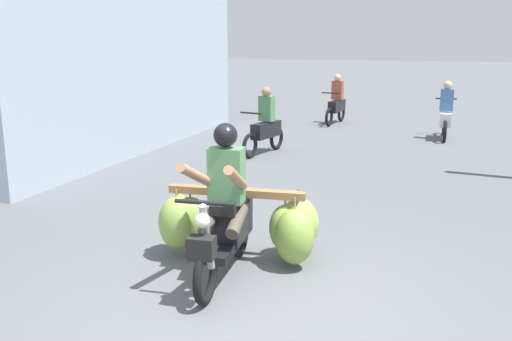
# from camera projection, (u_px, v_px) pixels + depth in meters

# --- Properties ---
(ground_plane) EXTENTS (120.00, 120.00, 0.00)m
(ground_plane) POSITION_uv_depth(u_px,v_px,m) (252.00, 316.00, 4.97)
(ground_plane) COLOR #56595E
(motorbike_main_loaded) EXTENTS (1.79, 1.93, 1.58)m
(motorbike_main_loaded) POSITION_uv_depth(u_px,v_px,m) (236.00, 221.00, 6.01)
(motorbike_main_loaded) COLOR black
(motorbike_main_loaded) RESTS_ON ground
(motorbike_distant_ahead_left) EXTENTS (0.51, 1.62, 1.40)m
(motorbike_distant_ahead_left) POSITION_uv_depth(u_px,v_px,m) (337.00, 104.00, 16.09)
(motorbike_distant_ahead_left) COLOR black
(motorbike_distant_ahead_left) RESTS_ON ground
(motorbike_distant_ahead_right) EXTENTS (0.50, 1.62, 1.40)m
(motorbike_distant_ahead_right) POSITION_uv_depth(u_px,v_px,m) (445.00, 116.00, 13.59)
(motorbike_distant_ahead_right) COLOR black
(motorbike_distant_ahead_right) RESTS_ON ground
(motorbike_distant_far_ahead) EXTENTS (0.60, 1.60, 1.40)m
(motorbike_distant_far_ahead) POSITION_uv_depth(u_px,v_px,m) (266.00, 127.00, 11.89)
(motorbike_distant_far_ahead) COLOR black
(motorbike_distant_far_ahead) RESTS_ON ground
(shopfront_building) EXTENTS (3.94, 9.36, 4.26)m
(shopfront_building) POSITION_uv_depth(u_px,v_px,m) (72.00, 50.00, 12.54)
(shopfront_building) COLOR #9EADB7
(shopfront_building) RESTS_ON ground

